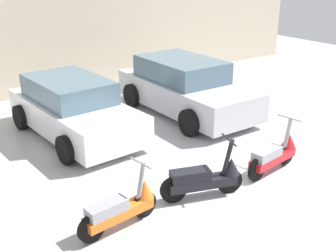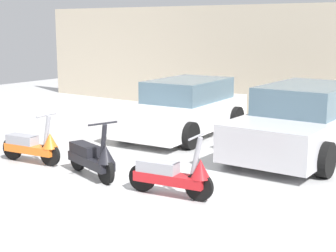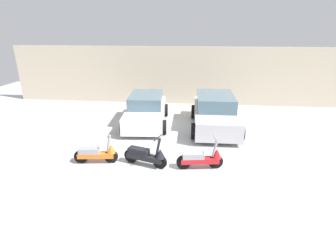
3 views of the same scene
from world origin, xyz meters
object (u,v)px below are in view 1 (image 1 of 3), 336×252
object	(u,v)px
car_rear_center	(185,88)
scooter_front_center	(275,154)
scooter_front_left	(122,207)
car_rear_left	(73,109)
scooter_front_right	(206,178)

from	to	relation	value
car_rear_center	scooter_front_center	bearing A→B (deg)	-10.33
scooter_front_left	car_rear_left	bearing A→B (deg)	70.33
car_rear_center	car_rear_left	bearing A→B (deg)	-94.61
scooter_front_right	scooter_front_center	world-z (taller)	scooter_front_right
scooter_front_left	scooter_front_right	size ratio (longest dim) A/B	0.97
car_rear_left	scooter_front_left	bearing A→B (deg)	-17.19
scooter_front_left	scooter_front_right	bearing A→B (deg)	-8.03
scooter_front_center	car_rear_center	world-z (taller)	car_rear_center
car_rear_left	scooter_front_center	bearing A→B (deg)	27.42
scooter_front_left	scooter_front_center	distance (m)	3.41
scooter_front_left	car_rear_left	world-z (taller)	car_rear_left
scooter_front_right	car_rear_left	world-z (taller)	car_rear_left
scooter_front_center	car_rear_left	size ratio (longest dim) A/B	0.36
scooter_front_left	scooter_front_center	size ratio (longest dim) A/B	0.98
scooter_front_center	car_rear_center	size ratio (longest dim) A/B	0.34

